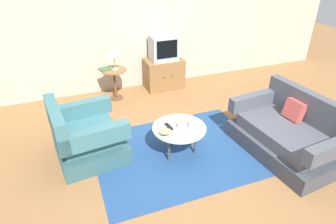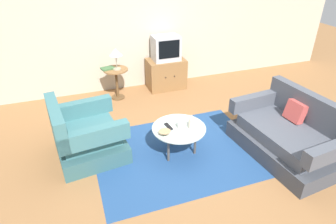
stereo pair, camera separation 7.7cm
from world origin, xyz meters
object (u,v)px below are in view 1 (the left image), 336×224
Objects in this scene: bowl at (165,133)px; book at (106,69)px; television at (164,48)px; tv_remote_dark at (169,126)px; coffee_table at (179,130)px; table_lamp at (114,53)px; armchair at (86,138)px; tv_stand at (164,74)px; couch at (288,134)px; vase at (192,121)px; side_table at (114,78)px; mug at (181,125)px.

book reaches higher than bowl.
tv_remote_dark is at bearing -108.23° from television.
coffee_table is 2.09m from table_lamp.
tv_stand is at bearing 127.75° from armchair.
coffee_table is 4.53× the size of bowl.
couch is 1.40m from vase.
vase reaches higher than bowl.
side_table is 1.06m from tv_stand.
book is at bearing -173.81° from tv_remote_dark.
bowl reaches higher than coffee_table.
vase is 1.54× the size of mug.
mug is (-1.43, 0.50, 0.19)m from couch.
coffee_table is 1.24× the size of side_table.
coffee_table is 0.15m from tv_remote_dark.
couch is 9.71× the size of bowl.
vase is 2.26m from book.
armchair is 1.32m from mug.
tv_stand is 2.21m from tv_remote_dark.
table_lamp reaches higher than tv_stand.
tv_stand is 2.23m from mug.
tv_stand is 2.39m from bowl.
couch is at bearing 64.53° from armchair.
table_lamp reaches higher than coffee_table.
armchair is 1.15m from tv_remote_dark.
coffee_table is at bearing 21.63° from bowl.
book is (-1.18, -0.09, 0.31)m from tv_stand.
table_lamp is at bearing 106.76° from vase.
armchair reaches higher than tv_stand.
armchair reaches higher than coffee_table.
side_table is (-0.49, 2.00, 0.04)m from coffee_table.
television is 1.32× the size of table_lamp.
bowl is 0.19m from tv_remote_dark.
television is 1.92× the size of book.
television reaches higher than bowl.
mug is 2.17m from book.
side_table is (-1.94, 2.51, 0.14)m from couch.
television reaches higher than armchair.
armchair is at bearing 162.36° from mug.
television reaches higher than side_table.
book is at bearing 153.19° from armchair.
table_lamp is at bearing 147.39° from armchair.
television is 2.41m from bowl.
tv_stand is at bearing 70.45° from bowl.
couch is 1.54m from coffee_table.
television is 2.49× the size of vase.
mug is at bearing 65.15° from couch.
mug reaches higher than coffee_table.
tv_stand is (1.04, 0.15, -0.12)m from side_table.
coffee_table is (1.23, -0.38, 0.09)m from armchair.
tv_stand is at bearing -9.15° from book.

